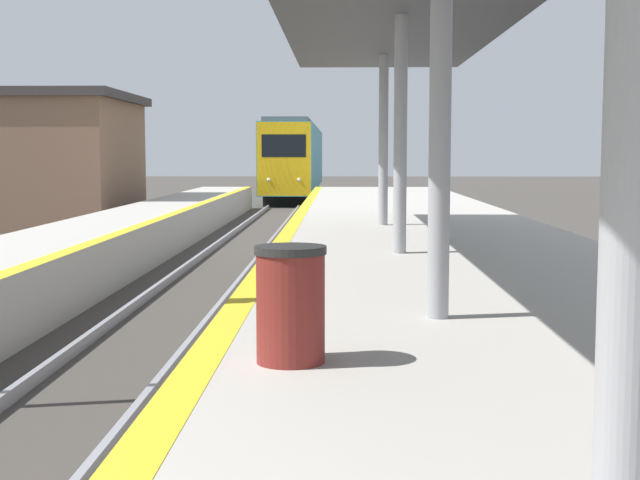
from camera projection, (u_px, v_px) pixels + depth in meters
The scene contains 2 objects.
train at pixel (296, 160), 53.73m from camera, with size 2.61×23.98×4.34m.
trash_bin at pixel (290, 304), 6.57m from camera, with size 0.53×0.53×0.87m.
Camera 1 is at (2.69, -1.76, 2.57)m, focal length 50.00 mm.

